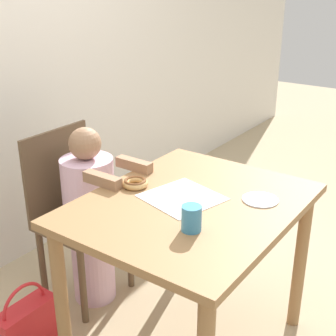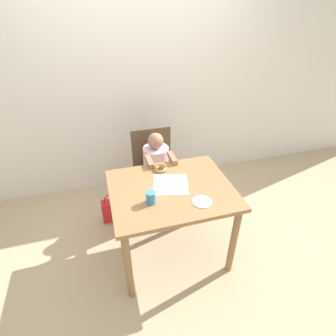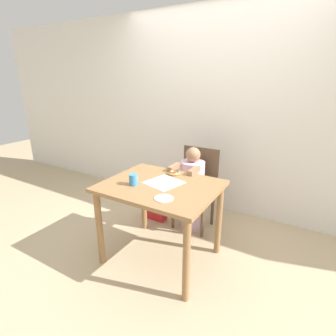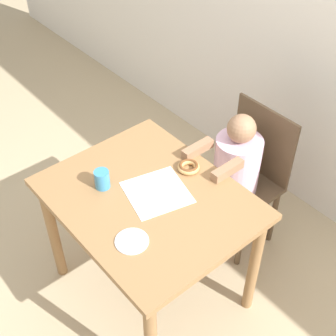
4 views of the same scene
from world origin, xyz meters
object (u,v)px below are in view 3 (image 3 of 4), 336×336
object	(u,v)px
handbag	(155,208)
donut	(174,173)
chair	(196,186)
cup	(133,180)
child_figure	(192,190)

from	to	relation	value
handbag	donut	bearing A→B (deg)	-34.99
donut	chair	bearing A→B (deg)	84.89
chair	cup	world-z (taller)	chair
donut	child_figure	bearing A→B (deg)	83.19
chair	child_figure	world-z (taller)	child_figure
child_figure	handbag	bearing A→B (deg)	-176.44
donut	handbag	size ratio (longest dim) A/B	0.31
child_figure	handbag	size ratio (longest dim) A/B	2.64
chair	cup	distance (m)	0.96
child_figure	chair	bearing A→B (deg)	90.00
donut	handbag	distance (m)	0.85
chair	donut	xyz separation A→B (m)	(-0.04, -0.45, 0.31)
handbag	chair	bearing A→B (deg)	16.55
chair	donut	size ratio (longest dim) A/B	8.01
child_figure	donut	world-z (taller)	child_figure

